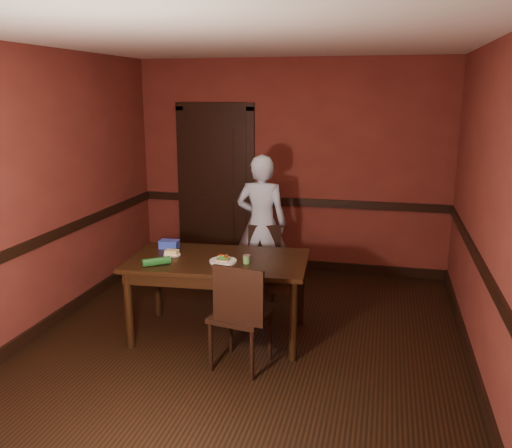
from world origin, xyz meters
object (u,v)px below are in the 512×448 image
at_px(chair_near, 241,314).
at_px(food_tub, 169,244).
at_px(dining_table, 219,297).
at_px(sauce_jar, 247,259).
at_px(chair_far, 259,263).
at_px(sandwich_plate, 223,260).
at_px(person, 262,224).
at_px(cheese_saucer, 172,253).

height_order(chair_near, food_tub, chair_near).
relative_size(dining_table, chair_near, 1.75).
xyz_separation_m(dining_table, chair_near, (0.35, -0.51, 0.08)).
distance_m(chair_near, sauce_jar, 0.56).
relative_size(chair_far, sandwich_plate, 3.23).
xyz_separation_m(dining_table, chair_far, (0.14, 1.07, 0.02)).
relative_size(person, food_tub, 8.21).
height_order(sandwich_plate, cheese_saucer, sandwich_plate).
bearing_deg(dining_table, sauce_jar, -19.11).
bearing_deg(sauce_jar, person, 97.52).
bearing_deg(sandwich_plate, sauce_jar, 2.33).
xyz_separation_m(chair_near, cheese_saucer, (-0.81, 0.51, 0.32)).
xyz_separation_m(cheese_saucer, food_tub, (-0.12, 0.22, 0.02)).
bearing_deg(chair_far, person, 88.03).
distance_m(chair_far, person, 0.47).
relative_size(chair_far, cheese_saucer, 4.98).
relative_size(chair_near, food_tub, 4.83).
xyz_separation_m(sandwich_plate, food_tub, (-0.65, 0.30, 0.02)).
xyz_separation_m(person, sandwich_plate, (-0.03, -1.41, -0.01)).
height_order(person, cheese_saucer, person).
distance_m(sandwich_plate, cheese_saucer, 0.54).
height_order(sauce_jar, cheese_saucer, sauce_jar).
relative_size(chair_far, food_tub, 4.12).
bearing_deg(cheese_saucer, sauce_jar, -5.87).
height_order(chair_near, sandwich_plate, chair_near).
bearing_deg(person, dining_table, 83.59).
relative_size(sandwich_plate, food_tub, 1.28).
bearing_deg(person, cheese_saucer, 65.08).
bearing_deg(dining_table, chair_far, 78.14).
relative_size(chair_far, person, 0.50).
distance_m(sandwich_plate, sauce_jar, 0.22).
height_order(cheese_saucer, food_tub, food_tub).
relative_size(person, sandwich_plate, 6.43).
xyz_separation_m(sandwich_plate, sauce_jar, (0.22, 0.01, 0.02)).
xyz_separation_m(chair_far, person, (-0.03, 0.25, 0.40)).
bearing_deg(chair_near, cheese_saucer, -22.16).
bearing_deg(cheese_saucer, chair_far, 60.85).
xyz_separation_m(dining_table, food_tub, (-0.58, 0.22, 0.43)).
xyz_separation_m(person, sauce_jar, (0.18, -1.40, 0.01)).
bearing_deg(food_tub, person, 55.45).
distance_m(dining_table, chair_near, 0.63).
bearing_deg(chair_near, sandwich_plate, -46.73).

